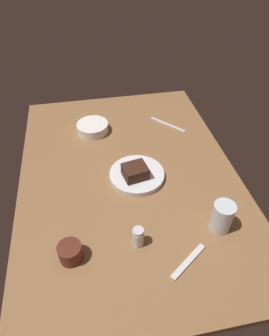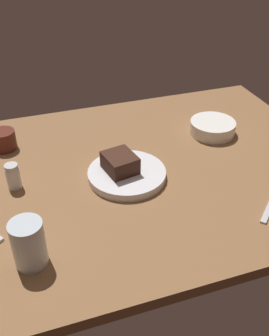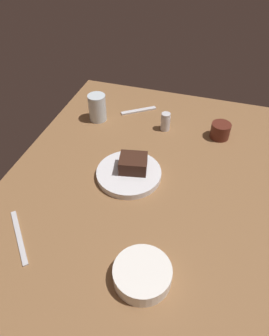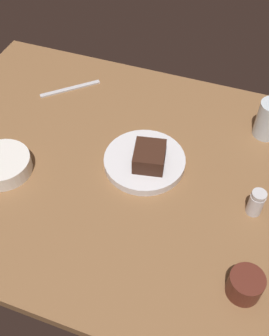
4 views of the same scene
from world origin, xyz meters
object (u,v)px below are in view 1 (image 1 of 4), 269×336
Objects in this scene: water_glass at (222,217)px; side_bowl at (93,128)px; dessert_plate at (137,175)px; salt_shaker at (138,237)px; dessert_spoon at (188,261)px; chocolate_cake_slice at (135,172)px; butter_knife at (168,125)px; coffee_cup at (70,252)px.

side_bowl is (-61.22, -36.27, -3.25)cm from water_glass.
dessert_plate is 1.48× the size of side_bowl.
salt_shaker is 0.66× the size of water_glass.
dessert_spoon is (71.48, 22.25, -1.74)cm from side_bowl.
water_glass reaches higher than chocolate_cake_slice.
chocolate_cake_slice is at bearing 20.72° from side_bowl.
water_glass reaches higher than butter_knife.
water_glass is at bearing 38.32° from dessert_plate.
butter_knife is at bearing 146.14° from chocolate_cake_slice.
dessert_plate is 35.88cm from water_glass.
water_glass is 71.23cm from side_bowl.
side_bowl is 0.75× the size of butter_knife.
dessert_spoon is 71.07cm from butter_knife.
side_bowl is at bearing 45.23° from butter_knife.
salt_shaker reaches higher than butter_knife.
coffee_cup is (28.68, -25.02, -1.63)cm from chocolate_cake_slice.
coffee_cup is at bearing 100.49° from butter_knife.
salt_shaker is at bearing 93.15° from coffee_cup.
water_glass reaches higher than dessert_plate.
coffee_cup is at bearing -40.71° from dessert_plate.
dessert_spoon is (9.12, 13.42, -3.14)cm from salt_shaker.
coffee_cup is at bearing -87.28° from water_glass.
salt_shaker is 20.72cm from coffee_cup.
side_bowl is at bearing -159.28° from chocolate_cake_slice.
butter_knife is (-60.72, 26.60, -3.24)cm from salt_shaker.
salt_shaker is at bearing -10.40° from dessert_plate.
coffee_cup reaches higher than dessert_spoon.
dessert_plate is at bearing 139.29° from coffee_cup.
dessert_plate is 39.07cm from dessert_spoon.
butter_knife is (-33.18, 22.26, -4.31)cm from chocolate_cake_slice.
salt_shaker is 0.47× the size of dessert_spoon.
chocolate_cake_slice is 38.00cm from dessert_spoon.
dessert_spoon is (38.22, 8.07, -0.74)cm from dessert_plate.
butter_knife is (-69.84, 13.18, -0.10)cm from dessert_spoon.
side_bowl is 64.60cm from coffee_cup.
salt_shaker is (27.54, -4.34, -1.07)cm from chocolate_cake_slice.
chocolate_cake_slice is 38.09cm from coffee_cup.
dessert_plate is 3.94cm from chocolate_cake_slice.
water_glass is 48.23cm from coffee_cup.
side_bowl is (-34.82, -13.17, -2.47)cm from chocolate_cake_slice.
coffee_cup reaches higher than butter_knife.
chocolate_cake_slice is 0.59× the size of dessert_spoon.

